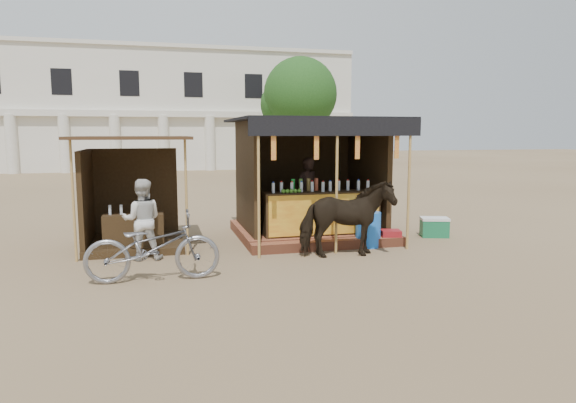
# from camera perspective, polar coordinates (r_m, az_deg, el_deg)

# --- Properties ---
(ground) EXTENTS (120.00, 120.00, 0.00)m
(ground) POSITION_cam_1_polar(r_m,az_deg,el_deg) (8.87, 2.60, -8.39)
(ground) COLOR #846B4C
(ground) RESTS_ON ground
(main_stall) EXTENTS (3.60, 3.61, 2.78)m
(main_stall) POSITION_cam_1_polar(r_m,az_deg,el_deg) (12.12, 2.51, 0.86)
(main_stall) COLOR #994D32
(main_stall) RESTS_ON ground
(secondary_stall) EXTENTS (2.40, 2.40, 2.38)m
(secondary_stall) POSITION_cam_1_polar(r_m,az_deg,el_deg) (11.52, -17.56, -0.71)
(secondary_stall) COLOR #322312
(secondary_stall) RESTS_ON ground
(cow) EXTENTS (1.84, 0.88, 1.53)m
(cow) POSITION_cam_1_polar(r_m,az_deg,el_deg) (10.16, 6.51, -1.95)
(cow) COLOR black
(cow) RESTS_ON ground
(motorbike) EXTENTS (2.20, 0.80, 1.15)m
(motorbike) POSITION_cam_1_polar(r_m,az_deg,el_deg) (8.79, -14.80, -4.92)
(motorbike) COLOR gray
(motorbike) RESTS_ON ground
(bystander) EXTENTS (0.80, 0.65, 1.58)m
(bystander) POSITION_cam_1_polar(r_m,az_deg,el_deg) (10.29, -15.91, -1.95)
(bystander) COLOR silver
(bystander) RESTS_ON ground
(blue_barrel) EXTENTS (0.58, 0.58, 0.75)m
(blue_barrel) POSITION_cam_1_polar(r_m,az_deg,el_deg) (11.26, 8.89, -3.08)
(blue_barrel) COLOR blue
(blue_barrel) RESTS_ON ground
(red_crate) EXTENTS (0.49, 0.44, 0.34)m
(red_crate) POSITION_cam_1_polar(r_m,az_deg,el_deg) (11.52, 11.32, -3.95)
(red_crate) COLOR maroon
(red_crate) RESTS_ON ground
(cooler) EXTENTS (0.74, 0.61, 0.46)m
(cooler) POSITION_cam_1_polar(r_m,az_deg,el_deg) (12.69, 15.95, -2.74)
(cooler) COLOR #186C40
(cooler) RESTS_ON ground
(background_building) EXTENTS (26.00, 7.45, 8.18)m
(background_building) POSITION_cam_1_polar(r_m,az_deg,el_deg) (38.13, -13.82, 9.66)
(background_building) COLOR silver
(background_building) RESTS_ON ground
(tree) EXTENTS (4.50, 4.40, 7.00)m
(tree) POSITION_cam_1_polar(r_m,az_deg,el_deg) (31.49, 0.97, 11.55)
(tree) COLOR #382314
(tree) RESTS_ON ground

